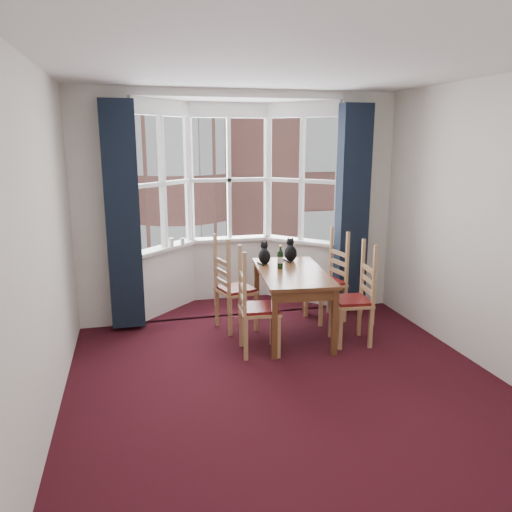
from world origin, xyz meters
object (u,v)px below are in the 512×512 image
object	(u,v)px
dining_table	(292,279)
wine_bottle	(280,258)
chair_right_near	(359,302)
chair_left_far	(229,291)
candle_tall	(171,242)
chair_right_far	(332,282)
cat_right	(290,252)
chair_left_near	(251,310)
cat_left	(264,255)
candle_short	(183,242)

from	to	relation	value
dining_table	wine_bottle	world-z (taller)	wine_bottle
chair_right_near	chair_left_far	bearing A→B (deg)	151.60
wine_bottle	candle_tall	size ratio (longest dim) A/B	2.55
chair_right_far	cat_right	xyz separation A→B (m)	(-0.51, 0.12, 0.40)
cat_right	candle_tall	world-z (taller)	cat_right
chair_left_far	chair_left_near	bearing A→B (deg)	-82.43
cat_left	cat_right	size ratio (longest dim) A/B	0.95
cat_right	candle_tall	bearing A→B (deg)	154.21
cat_right	dining_table	bearing A→B (deg)	-105.26
chair_right_near	wine_bottle	world-z (taller)	wine_bottle
wine_bottle	chair_right_far	bearing A→B (deg)	16.40
candle_tall	candle_short	distance (m)	0.15
chair_left_far	chair_right_near	size ratio (longest dim) A/B	1.00
wine_bottle	chair_right_near	bearing A→B (deg)	-37.01
chair_left_near	candle_short	xyz separation A→B (m)	(-0.54, 1.60, 0.45)
chair_left_far	candle_short	world-z (taller)	candle_short
chair_left_far	cat_right	bearing A→B (deg)	12.70
cat_right	candle_tall	size ratio (longest dim) A/B	2.73
chair_left_far	cat_left	bearing A→B (deg)	13.37
wine_bottle	chair_left_near	bearing A→B (deg)	-130.98
chair_right_far	cat_right	distance (m)	0.66
chair_left_near	candle_short	bearing A→B (deg)	108.55
wine_bottle	candle_short	world-z (taller)	wine_bottle
chair_right_far	wine_bottle	distance (m)	0.88
chair_left_near	chair_right_near	xyz separation A→B (m)	(1.23, -0.01, 0.00)
candle_tall	chair_left_far	bearing A→B (deg)	-55.59
dining_table	chair_left_near	world-z (taller)	chair_left_near
candle_short	cat_left	bearing A→B (deg)	-40.91
chair_right_far	cat_left	distance (m)	0.95
chair_left_near	cat_right	distance (m)	1.21
chair_left_near	candle_tall	xyz separation A→B (m)	(-0.68, 1.57, 0.45)
wine_bottle	candle_tall	bearing A→B (deg)	139.04
candle_short	dining_table	bearing A→B (deg)	-46.88
candle_tall	candle_short	world-z (taller)	candle_tall
chair_left_far	wine_bottle	bearing A→B (deg)	-14.85
chair_left_near	chair_right_near	size ratio (longest dim) A/B	1.00
chair_right_near	chair_right_far	xyz separation A→B (m)	(0.00, 0.78, 0.00)
chair_right_near	candle_short	world-z (taller)	candle_short
chair_left_near	chair_right_near	bearing A→B (deg)	-0.32
cat_right	candle_tall	xyz separation A→B (m)	(-1.40, 0.68, 0.06)
cat_left	candle_tall	distance (m)	1.29
chair_right_far	candle_short	bearing A→B (deg)	155.07
chair_right_near	chair_right_far	size ratio (longest dim) A/B	1.00
chair_left_near	wine_bottle	size ratio (longest dim) A/B	3.38
chair_right_near	candle_tall	xyz separation A→B (m)	(-1.91, 1.57, 0.45)
dining_table	chair_left_far	bearing A→B (deg)	155.66
dining_table	chair_left_near	xyz separation A→B (m)	(-0.58, -0.40, -0.19)
dining_table	cat_left	bearing A→B (deg)	117.84
chair_left_near	chair_left_far	distance (m)	0.71
chair_left_near	chair_right_near	world-z (taller)	same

